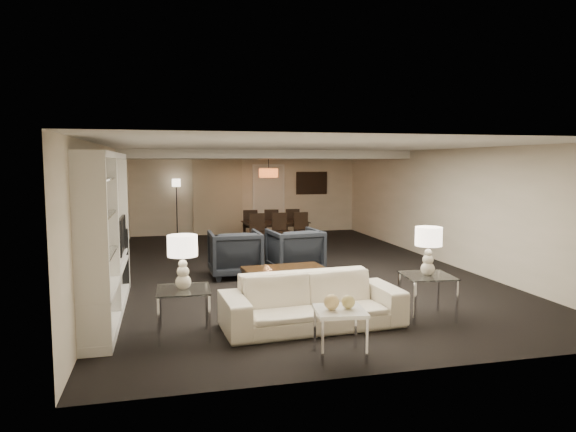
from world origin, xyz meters
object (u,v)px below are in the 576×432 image
at_px(marble_table, 340,333).
at_px(dining_table, 276,233).
at_px(vase_blue, 96,252).
at_px(chair_fr, 291,224).
at_px(chair_nm, 281,231).
at_px(sofa, 312,301).
at_px(side_table_right, 427,296).
at_px(table_lamp_left, 183,262).
at_px(table_lamp_right, 428,251).
at_px(chair_nr, 303,230).
at_px(coffee_table, 285,282).
at_px(armchair_left, 235,254).
at_px(floor_speaker, 125,260).
at_px(television, 115,235).
at_px(vase_amber, 100,206).
at_px(pendant_light, 269,173).
at_px(floor_lamp, 177,208).
at_px(chair_fl, 250,225).
at_px(chair_fm, 271,225).
at_px(armchair_right, 295,251).
at_px(chair_nl, 258,231).

bearing_deg(marble_table, dining_table, 82.83).
height_order(vase_blue, chair_fr, vase_blue).
relative_size(chair_nm, chair_fr, 1.00).
xyz_separation_m(sofa, side_table_right, (1.70, 0.00, -0.04)).
bearing_deg(table_lamp_left, dining_table, 68.82).
bearing_deg(table_lamp_right, chair_nr, 90.70).
distance_m(coffee_table, table_lamp_left, 2.44).
xyz_separation_m(table_lamp_right, dining_table, (-0.68, 7.02, -0.66)).
bearing_deg(armchair_left, chair_fr, -117.84).
distance_m(side_table_right, floor_speaker, 5.07).
relative_size(side_table_right, floor_speaker, 0.62).
bearing_deg(table_lamp_right, television, 153.80).
bearing_deg(chair_fr, vase_amber, 61.30).
bearing_deg(chair_nm, sofa, -100.79).
xyz_separation_m(chair_nr, chair_fr, (0.00, 1.30, 0.00)).
height_order(side_table_right, dining_table, side_table_right).
distance_m(sofa, chair_nm, 6.46).
distance_m(pendant_light, coffee_table, 6.03).
relative_size(table_lamp_left, vase_blue, 4.19).
relative_size(vase_amber, chair_nm, 0.21).
height_order(pendant_light, chair_nm, pendant_light).
height_order(pendant_light, floor_lamp, pendant_light).
relative_size(chair_fr, floor_lamp, 0.52).
height_order(table_lamp_left, chair_fl, table_lamp_left).
relative_size(vase_amber, chair_nr, 0.21).
bearing_deg(table_lamp_right, chair_fr, 90.58).
xyz_separation_m(marble_table, chair_fm, (1.02, 8.77, 0.17)).
relative_size(side_table_right, chair_nm, 0.74).
bearing_deg(television, marble_table, -140.47).
xyz_separation_m(armchair_right, vase_amber, (-3.32, -2.78, 1.20)).
bearing_deg(armchair_left, chair_fl, -104.06).
bearing_deg(dining_table, chair_nr, -51.40).
relative_size(pendant_light, sofa, 0.21).
height_order(pendant_light, chair_nr, pendant_light).
bearing_deg(chair_nm, chair_fr, 63.54).
distance_m(side_table_right, marble_table, 2.03).
bearing_deg(chair_nr, marble_table, -109.16).
xyz_separation_m(side_table_right, floor_lamp, (-3.25, 9.02, 0.55)).
height_order(sofa, dining_table, sofa).
xyz_separation_m(chair_nl, chair_nm, (0.60, 0.00, 0.00)).
xyz_separation_m(table_lamp_left, floor_speaker, (-0.89, 2.69, -0.43)).
bearing_deg(dining_table, armchair_right, -100.58).
distance_m(vase_blue, chair_nr, 7.79).
height_order(side_table_right, chair_nr, chair_nr).
bearing_deg(television, pendant_light, -34.74).
distance_m(coffee_table, chair_fm, 6.16).
bearing_deg(chair_fm, sofa, 88.65).
bearing_deg(television, chair_fl, -29.45).
bearing_deg(table_lamp_right, sofa, 180.00).
bearing_deg(pendant_light, dining_table, -66.16).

